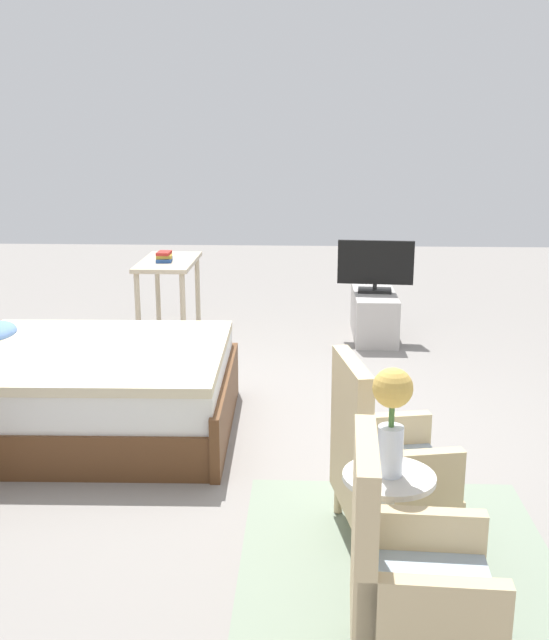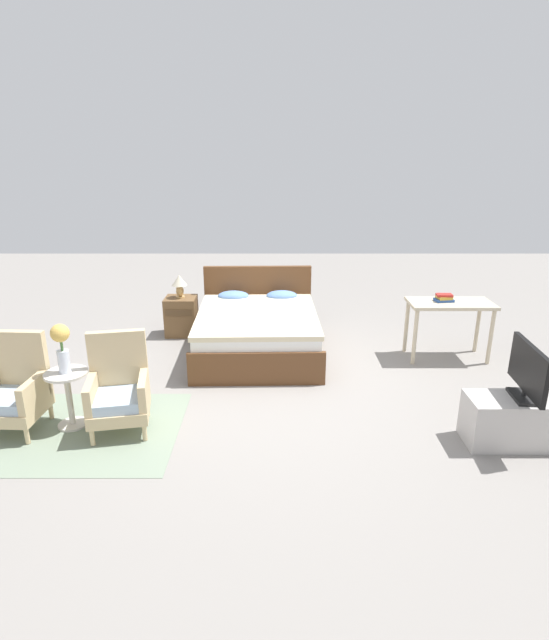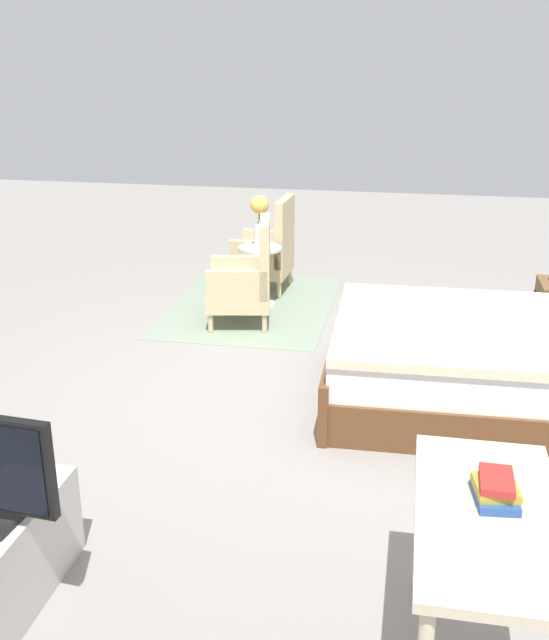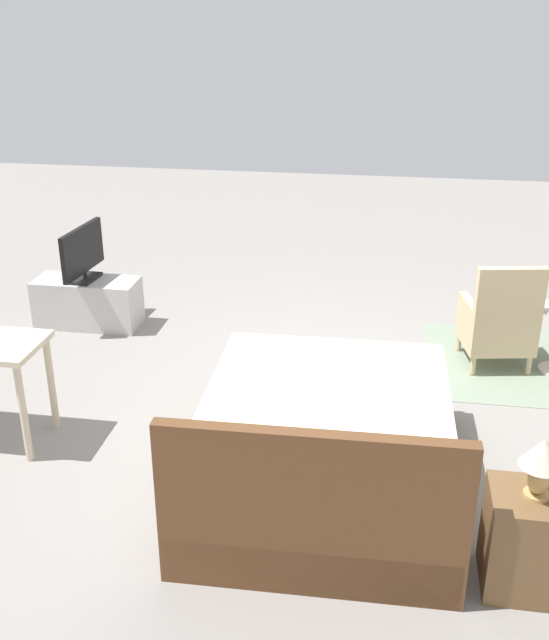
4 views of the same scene
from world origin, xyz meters
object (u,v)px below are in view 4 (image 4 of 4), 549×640
object	(u,v)px
bed	(324,447)
armchair_by_window_right	(499,324)
tv_flatscreen	(82,253)
table_lamp	(542,460)
tv_stand	(88,302)
nightstand	(528,541)

from	to	relation	value
bed	armchair_by_window_right	distance (m)	2.31
tv_flatscreen	table_lamp	bearing A→B (deg)	141.09
bed	tv_flatscreen	world-z (taller)	bed
bed	tv_stand	bearing A→B (deg)	-42.13
tv_stand	table_lamp	bearing A→B (deg)	141.07
bed	tv_flatscreen	distance (m)	3.32
armchair_by_window_right	tv_stand	world-z (taller)	armchair_by_window_right
armchair_by_window_right	nightstand	world-z (taller)	armchair_by_window_right
nightstand	armchair_by_window_right	bearing A→B (deg)	-92.70
armchair_by_window_right	tv_stand	xyz separation A→B (m)	(3.69, -0.27, -0.16)
armchair_by_window_right	nightstand	distance (m)	2.61
bed	tv_stand	size ratio (longest dim) A/B	2.11
table_lamp	tv_stand	bearing A→B (deg)	-38.93
bed	nightstand	world-z (taller)	bed
armchair_by_window_right	nightstand	size ratio (longest dim) A/B	1.65
tv_stand	tv_flatscreen	bearing A→B (deg)	-4.51
armchair_by_window_right	tv_flatscreen	world-z (taller)	tv_flatscreen
armchair_by_window_right	tv_stand	size ratio (longest dim) A/B	0.96
nightstand	tv_stand	size ratio (longest dim) A/B	0.58
tv_stand	tv_flatscreen	world-z (taller)	tv_flatscreen
armchair_by_window_right	tv_flatscreen	xyz separation A→B (m)	(3.69, -0.27, 0.33)
nightstand	tv_flatscreen	world-z (taller)	tv_flatscreen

